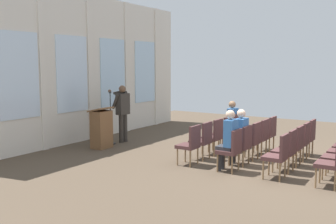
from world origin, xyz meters
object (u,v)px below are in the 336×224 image
object	(u,v)px
chair_r2_c1	(287,148)
audience_r0_c4	(231,121)
lectern	(101,129)
audience_r1_c1	(239,134)
audience_r1_c0	(229,138)
chair_r1_c2	(252,139)
chair_r0_c3	(224,131)
chair_r1_c1	(242,143)
chair_r0_c1	(203,138)
chair_r1_c0	(232,148)
chair_r0_c2	(214,135)
chair_r1_c4	(269,131)
chair_r2_c3	(302,139)
chair_r3_c0	(332,160)
chair_r0_c4	(233,128)
mic_stand	(111,133)
chair_r1_c3	(261,135)
chair_r2_c2	(295,143)
chair_r2_c0	(279,154)
speaker	(122,109)
chair_r0_c0	(191,143)
chair_r2_c4	(308,135)

from	to	relation	value
chair_r2_c1	audience_r0_c4	bearing A→B (deg)	49.08
lectern	audience_r1_c1	size ratio (longest dim) A/B	0.88
audience_r1_c0	chair_r1_c2	bearing A→B (deg)	-3.69
chair_r0_c3	audience_r1_c0	world-z (taller)	audience_r1_c0
chair_r0_c3	chair_r1_c1	bearing A→B (deg)	-140.24
audience_r1_c0	chair_r0_c1	bearing A→B (deg)	56.92
chair_r1_c0	chair_r0_c2	bearing A→B (deg)	39.76
chair_r0_c1	chair_r1_c4	distance (m)	2.11
chair_r2_c3	chair_r3_c0	xyz separation A→B (m)	(-1.85, -1.02, 0.00)
chair_r2_c3	audience_r0_c4	bearing A→B (deg)	73.89
chair_r0_c3	chair_r3_c0	world-z (taller)	same
chair_r0_c4	audience_r1_c1	world-z (taller)	audience_r1_c1
mic_stand	chair_r0_c4	bearing A→B (deg)	-62.76
chair_r0_c2	chair_r1_c2	distance (m)	1.02
chair_r1_c3	chair_r2_c2	size ratio (longest dim) A/B	1.00
chair_r0_c1	chair_r2_c0	bearing A→B (deg)	-106.73
chair_r1_c3	speaker	bearing A→B (deg)	98.07
speaker	audience_r0_c4	distance (m)	3.23
audience_r1_c0	chair_r1_c1	size ratio (longest dim) A/B	1.44
chair_r0_c2	chair_r1_c0	bearing A→B (deg)	-140.24
lectern	chair_r1_c4	size ratio (longest dim) A/B	1.23
chair_r0_c3	chair_r2_c1	distance (m)	2.39
lectern	chair_r1_c3	xyz separation A→B (m)	(1.57, -4.04, -0.02)
audience_r1_c1	chair_r1_c4	size ratio (longest dim) A/B	1.40
chair_r0_c4	chair_r3_c0	distance (m)	3.94
chair_r2_c0	chair_r2_c3	bearing A→B (deg)	0.00
chair_r0_c2	chair_r1_c2	xyz separation A→B (m)	(0.00, -1.02, 0.00)
lectern	chair_r2_c0	distance (m)	5.07
audience_r0_c4	chair_r2_c3	size ratio (longest dim) A/B	1.39
chair_r1_c2	audience_r1_c0	bearing A→B (deg)	176.31
audience_r0_c4	chair_r2_c1	bearing A→B (deg)	-130.92
audience_r1_c1	chair_r3_c0	xyz separation A→B (m)	(-0.62, -2.13, -0.20)
speaker	mic_stand	distance (m)	0.79
chair_r1_c3	audience_r1_c0	bearing A→B (deg)	177.54
audience_r0_c4	chair_r3_c0	bearing A→B (deg)	-127.97
chair_r1_c1	chair_r3_c0	bearing A→B (deg)	-106.73
audience_r0_c4	chair_r2_c0	distance (m)	3.26
chair_r0_c0	chair_r1_c0	world-z (taller)	same
speaker	chair_r0_c0	size ratio (longest dim) A/B	1.82
chair_r0_c0	chair_r0_c3	bearing A→B (deg)	0.00
chair_r1_c4	chair_r1_c0	bearing A→B (deg)	180.00
chair_r1_c0	chair_r1_c2	bearing A→B (deg)	0.00
chair_r1_c1	chair_r2_c4	world-z (taller)	same
chair_r0_c2	chair_r3_c0	size ratio (longest dim) A/B	1.00
lectern	chair_r2_c2	distance (m)	5.15
chair_r0_c2	chair_r2_c0	bearing A→B (deg)	-121.01
chair_r1_c4	audience_r0_c4	bearing A→B (deg)	90.00
chair_r3_c0	audience_r1_c1	bearing A→B (deg)	73.88
mic_stand	chair_r2_c1	world-z (taller)	mic_stand
chair_r0_c0	chair_r2_c1	size ratio (longest dim) A/B	1.00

